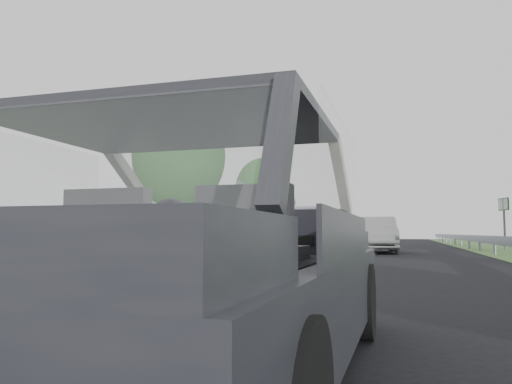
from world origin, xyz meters
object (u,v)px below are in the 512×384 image
Objects in this scene: cat at (268,201)px; other_car at (376,234)px; subject_car at (202,253)px; highway_sign at (504,224)px.

other_car is (-0.31, 18.89, -0.30)m from cat.
subject_car is at bearing -95.27° from other_car.
other_car is (-0.06, 19.53, 0.05)m from subject_car.
highway_sign is (5.62, 23.67, 0.21)m from cat.
subject_car is at bearing -104.20° from cat.
cat is 18.90m from other_car.
other_car is at bearing 90.17° from subject_car.
cat is at bearing -94.52° from other_car.
subject_car is 25.01m from highway_sign.
highway_sign is (5.86, 24.30, 0.56)m from subject_car.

